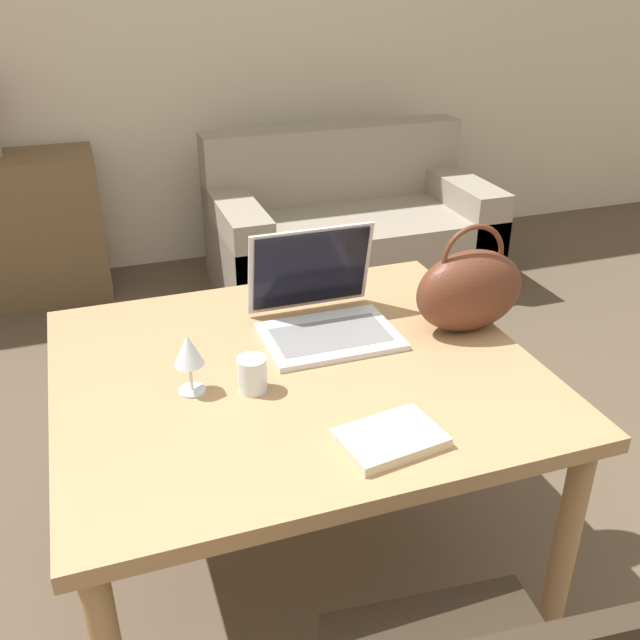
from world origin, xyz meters
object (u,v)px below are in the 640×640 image
at_px(couch, 349,234).
at_px(handbag, 469,289).
at_px(drinking_glass, 252,374).
at_px(wine_glass, 189,352).
at_px(laptop, 321,304).

distance_m(couch, handbag, 2.02).
bearing_deg(couch, drinking_glass, -117.19).
bearing_deg(wine_glass, couch, 59.25).
xyz_separation_m(wine_glass, handbag, (0.78, 0.07, 0.01)).
xyz_separation_m(couch, laptop, (-0.77, -1.76, 0.51)).
distance_m(laptop, wine_glass, 0.45).
xyz_separation_m(laptop, handbag, (0.38, -0.14, 0.05)).
relative_size(couch, drinking_glass, 16.87).
height_order(drinking_glass, handbag, handbag).
bearing_deg(handbag, couch, 78.26).
bearing_deg(drinking_glass, couch, 62.81).
height_order(laptop, handbag, handbag).
relative_size(wine_glass, handbag, 0.49).
bearing_deg(couch, handbag, -101.74).
bearing_deg(handbag, laptop, 159.19).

